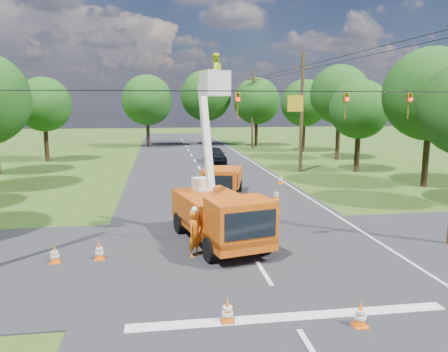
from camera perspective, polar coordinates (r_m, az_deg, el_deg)
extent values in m
plane|color=#324F17|center=(34.70, -2.52, -0.19)|extent=(140.00, 140.00, 0.00)
cube|color=black|center=(34.70, -2.52, -0.19)|extent=(12.00, 100.00, 0.06)
cube|color=black|center=(17.41, 3.66, -10.18)|extent=(56.00, 10.00, 0.07)
cube|color=silver|center=(12.79, 8.75, -17.91)|extent=(9.00, 0.45, 0.02)
cube|color=silver|center=(35.70, 6.46, 0.03)|extent=(0.12, 90.00, 0.02)
cube|color=#BE5C0D|center=(18.50, -0.77, -6.52)|extent=(3.73, 6.65, 0.47)
cube|color=#BE5C0D|center=(16.28, 2.13, -5.79)|extent=(2.66, 2.28, 1.57)
cube|color=black|center=(15.49, 3.49, -6.41)|extent=(1.95, 0.54, 0.99)
cube|color=#BE5C0D|center=(19.08, -1.69, -3.97)|extent=(3.31, 4.35, 1.05)
cylinder|color=black|center=(16.44, -1.82, -9.61)|extent=(0.55, 1.01, 0.96)
cylinder|color=black|center=(17.28, 5.11, -8.67)|extent=(0.55, 1.01, 0.96)
cylinder|color=black|center=(20.04, -5.80, -6.11)|extent=(0.55, 1.01, 0.96)
cylinder|color=black|center=(20.74, 0.06, -5.52)|extent=(0.55, 1.01, 0.96)
cube|color=silver|center=(19.98, -2.86, -1.06)|extent=(0.95, 0.95, 0.58)
cube|color=silver|center=(19.14, -2.35, 5.43)|extent=(0.62, 1.43, 4.54)
cube|color=silver|center=(18.08, -1.18, 11.99)|extent=(1.20, 1.20, 0.99)
imported|color=#C6E526|center=(18.10, -1.19, 13.33)|extent=(0.96, 0.90, 1.58)
cube|color=#BE5C0D|center=(27.50, -0.15, -1.40)|extent=(3.25, 5.69, 0.40)
cube|color=#BE5C0D|center=(25.49, -0.63, -0.68)|extent=(2.29, 1.97, 1.34)
cube|color=black|center=(24.74, -0.84, -0.89)|extent=(1.66, 0.48, 0.85)
cube|color=#BE5C0D|center=(28.10, 0.01, 0.00)|extent=(2.87, 3.73, 0.90)
cylinder|color=black|center=(26.01, -2.62, -2.57)|extent=(0.48, 0.87, 0.82)
cylinder|color=black|center=(25.80, 1.51, -2.67)|extent=(0.48, 0.87, 0.82)
cylinder|color=black|center=(29.31, -1.61, -1.18)|extent=(0.48, 0.87, 0.82)
cylinder|color=black|center=(29.12, 2.05, -1.26)|extent=(0.48, 0.87, 0.82)
imported|color=orange|center=(16.91, -3.81, -7.52)|extent=(0.78, 0.79, 1.83)
imported|color=black|center=(43.13, -1.22, 2.78)|extent=(2.08, 4.65, 1.55)
cone|color=#EA5F0C|center=(12.25, 0.45, -17.12)|extent=(0.36, 0.36, 0.70)
cube|color=#EA5F0C|center=(12.40, 0.44, -18.52)|extent=(0.38, 0.38, 0.04)
cylinder|color=white|center=(12.22, 0.45, -16.87)|extent=(0.26, 0.26, 0.09)
cylinder|color=white|center=(12.29, 0.45, -17.49)|extent=(0.31, 0.31, 0.09)
cone|color=#EA5F0C|center=(12.59, 17.39, -16.79)|extent=(0.36, 0.36, 0.70)
cube|color=#EA5F0C|center=(12.75, 17.31, -18.16)|extent=(0.38, 0.38, 0.04)
cylinder|color=white|center=(12.57, 17.40, -16.54)|extent=(0.26, 0.26, 0.09)
cylinder|color=white|center=(12.63, 17.37, -17.16)|extent=(0.31, 0.31, 0.09)
cone|color=#EA5F0C|center=(22.79, 2.02, -4.40)|extent=(0.36, 0.36, 0.70)
cube|color=#EA5F0C|center=(22.87, 2.02, -5.23)|extent=(0.38, 0.38, 0.04)
cylinder|color=white|center=(22.77, 2.02, -4.25)|extent=(0.26, 0.26, 0.09)
cylinder|color=white|center=(22.81, 2.02, -4.62)|extent=(0.31, 0.31, 0.09)
cone|color=#EA5F0C|center=(26.87, 6.87, -2.31)|extent=(0.36, 0.36, 0.70)
cube|color=#EA5F0C|center=(26.94, 6.85, -3.01)|extent=(0.38, 0.38, 0.04)
cylinder|color=white|center=(26.86, 6.87, -2.18)|extent=(0.26, 0.26, 0.09)
cylinder|color=white|center=(26.89, 6.86, -2.49)|extent=(0.31, 0.31, 0.09)
cone|color=#EA5F0C|center=(17.32, -15.97, -9.32)|extent=(0.36, 0.36, 0.70)
cube|color=#EA5F0C|center=(17.43, -15.92, -10.38)|extent=(0.38, 0.38, 0.04)
cylinder|color=white|center=(17.30, -15.98, -9.14)|extent=(0.26, 0.26, 0.09)
cylinder|color=white|center=(17.35, -15.95, -9.61)|extent=(0.31, 0.31, 0.09)
cone|color=#EA5F0C|center=(17.48, -21.25, -9.44)|extent=(0.36, 0.36, 0.70)
cube|color=#EA5F0C|center=(17.59, -21.18, -10.49)|extent=(0.38, 0.38, 0.04)
cylinder|color=white|center=(17.46, -21.26, -9.26)|extent=(0.26, 0.26, 0.09)
cylinder|color=white|center=(17.51, -21.23, -9.72)|extent=(0.31, 0.31, 0.09)
cone|color=#EA5F0C|center=(32.08, 7.38, -0.38)|extent=(0.36, 0.36, 0.70)
cube|color=#EA5F0C|center=(32.14, 7.36, -0.97)|extent=(0.38, 0.38, 0.04)
cylinder|color=white|center=(32.07, 7.38, -0.27)|extent=(0.26, 0.26, 0.09)
cylinder|color=white|center=(32.10, 7.37, -0.54)|extent=(0.31, 0.31, 0.09)
cylinder|color=#4C3823|center=(37.97, 10.10, 8.10)|extent=(0.30, 0.30, 10.00)
cube|color=#4C3823|center=(38.07, 10.27, 13.82)|extent=(1.80, 0.12, 0.12)
cylinder|color=#4C3823|center=(57.29, 3.72, 8.68)|extent=(0.30, 0.30, 10.00)
cube|color=#4C3823|center=(57.36, 3.77, 12.47)|extent=(1.80, 0.12, 0.12)
cylinder|color=black|center=(16.30, 2.15, 11.04)|extent=(18.00, 0.04, 0.04)
cube|color=#B28D15|center=(16.80, 9.29, 9.35)|extent=(0.60, 0.05, 0.60)
imported|color=#B28D15|center=(16.28, 1.78, 9.11)|extent=(0.16, 0.20, 1.00)
sphere|color=#FF0C0C|center=(16.16, 1.87, 9.99)|extent=(0.14, 0.14, 0.14)
imported|color=#B28D15|center=(17.51, 15.61, 8.80)|extent=(0.16, 0.20, 1.00)
sphere|color=#FF0C0C|center=(17.40, 15.81, 9.61)|extent=(0.14, 0.14, 0.14)
imported|color=#B28D15|center=(18.71, 22.99, 8.42)|extent=(0.16, 0.20, 1.00)
sphere|color=#FF0C0C|center=(18.61, 23.23, 9.18)|extent=(0.14, 0.14, 0.14)
cylinder|color=#382616|center=(47.55, -22.20, 4.22)|extent=(0.44, 0.44, 4.05)
sphere|color=#194211|center=(47.40, -22.48, 8.65)|extent=(5.40, 5.40, 5.40)
cylinder|color=#382616|center=(33.75, 24.88, 2.57)|extent=(0.44, 0.44, 4.58)
sphere|color=#194211|center=(33.56, 25.39, 9.64)|extent=(6.40, 6.40, 6.40)
cylinder|color=#382616|center=(38.99, 17.01, 3.28)|extent=(0.44, 0.44, 3.78)
sphere|color=#194211|center=(38.79, 17.26, 8.34)|extent=(5.00, 5.00, 5.00)
cylinder|color=#382616|center=(46.87, 14.64, 4.98)|extent=(0.44, 0.44, 4.75)
sphere|color=#194211|center=(46.74, 14.87, 10.26)|extent=(6.00, 6.00, 6.00)
cylinder|color=#382616|center=(54.00, 10.34, 5.37)|extent=(0.44, 0.44, 4.14)
sphere|color=#194211|center=(53.86, 10.46, 9.36)|extent=(5.60, 5.60, 5.60)
cylinder|color=#382616|center=(59.16, -9.90, 5.87)|extent=(0.44, 0.44, 4.40)
sphere|color=#194211|center=(59.04, -10.01, 9.74)|extent=(6.60, 6.60, 6.60)
cylinder|color=#382616|center=(61.46, -2.34, 6.34)|extent=(0.44, 0.44, 4.84)
sphere|color=#194211|center=(61.37, -2.36, 10.45)|extent=(7.00, 7.00, 7.00)
cylinder|color=#382616|center=(59.57, 4.24, 5.97)|extent=(0.44, 0.44, 4.31)
sphere|color=#194211|center=(59.45, 4.28, 9.74)|extent=(6.20, 6.20, 6.20)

